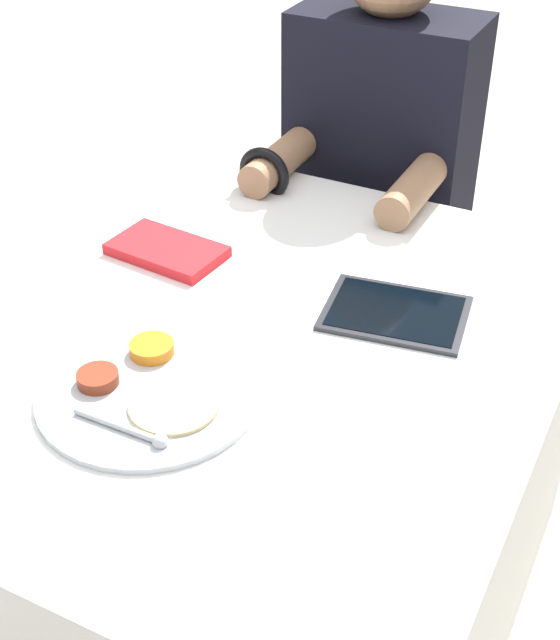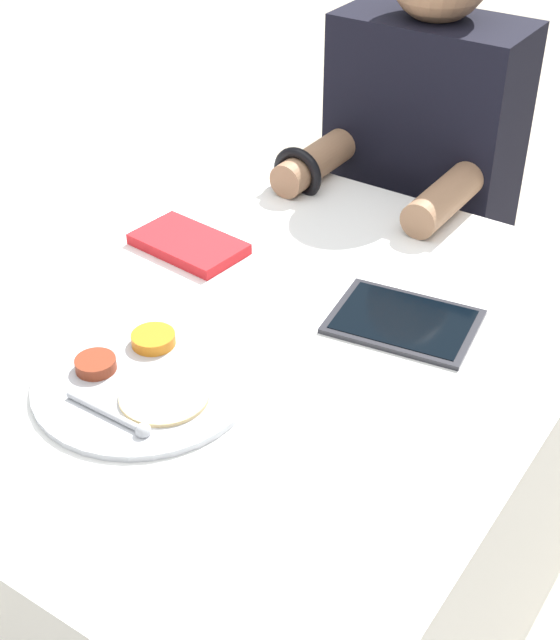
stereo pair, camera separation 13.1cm
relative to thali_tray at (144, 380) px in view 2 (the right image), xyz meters
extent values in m
plane|color=#B2A893|center=(0.05, 0.19, -0.71)|extent=(12.00, 12.00, 0.00)
cube|color=silver|center=(0.05, 0.19, -0.36)|extent=(0.94, 1.10, 0.70)
cylinder|color=#B7BABF|center=(0.00, 0.00, 0.00)|extent=(0.32, 0.32, 0.01)
cylinder|color=orange|center=(-0.04, 0.07, 0.01)|extent=(0.07, 0.07, 0.02)
cylinder|color=maroon|center=(-0.07, -0.02, 0.01)|extent=(0.06, 0.06, 0.02)
cylinder|color=#DBBC7F|center=(0.06, -0.02, 0.01)|extent=(0.13, 0.13, 0.01)
cylinder|color=#B7BABF|center=(0.01, -0.09, 0.01)|extent=(0.14, 0.01, 0.01)
sphere|color=#B7BABF|center=(0.08, -0.09, 0.01)|extent=(0.02, 0.02, 0.02)
cube|color=silver|center=(-0.19, 0.34, 0.00)|extent=(0.20, 0.13, 0.01)
cube|color=red|center=(-0.19, 0.34, 0.00)|extent=(0.21, 0.13, 0.02)
cube|color=#28282D|center=(0.24, 0.34, 0.00)|extent=(0.25, 0.20, 0.01)
cube|color=black|center=(0.24, 0.34, 0.00)|extent=(0.22, 0.17, 0.00)
cube|color=black|center=(-0.01, 0.91, -0.49)|extent=(0.35, 0.22, 0.44)
cube|color=black|center=(-0.01, 0.91, 0.01)|extent=(0.38, 0.20, 0.56)
cylinder|color=#936B4C|center=(-0.15, 0.71, 0.03)|extent=(0.07, 0.24, 0.07)
cylinder|color=#936B4C|center=(0.13, 0.71, 0.03)|extent=(0.07, 0.24, 0.07)
torus|color=black|center=(-0.15, 0.64, 0.03)|extent=(0.11, 0.02, 0.11)
camera|label=1|loc=(0.61, -0.78, 0.80)|focal=50.00mm
camera|label=2|loc=(0.72, -0.72, 0.80)|focal=50.00mm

